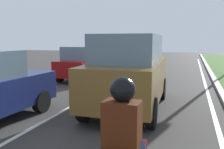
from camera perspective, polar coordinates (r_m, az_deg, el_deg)
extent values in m
plane|color=#383533|center=(12.63, 4.73, -1.49)|extent=(60.00, 60.00, 0.00)
cube|color=silver|center=(12.81, 1.69, -1.32)|extent=(0.12, 32.00, 0.01)
cube|color=silver|center=(12.31, 21.26, -2.28)|extent=(0.12, 32.00, 0.01)
cube|color=#9E9B93|center=(12.33, 23.59, -2.11)|extent=(0.24, 48.00, 0.12)
cube|color=brown|center=(7.44, 4.26, -1.08)|extent=(2.05, 4.56, 1.10)
cube|color=slate|center=(7.20, 4.08, 6.22)|extent=(1.79, 2.75, 0.80)
cylinder|color=black|center=(9.20, 0.92, -2.72)|extent=(0.24, 0.77, 0.76)
cylinder|color=black|center=(8.91, 11.84, -3.27)|extent=(0.24, 0.77, 0.76)
cylinder|color=black|center=(6.39, -6.54, -7.73)|extent=(0.24, 0.77, 0.76)
cylinder|color=black|center=(5.95, 9.36, -9.00)|extent=(0.24, 0.77, 0.76)
cylinder|color=black|center=(7.44, -16.37, -6.19)|extent=(0.24, 0.65, 0.64)
cube|color=maroon|center=(13.05, -6.63, 1.90)|extent=(1.76, 3.75, 0.80)
cube|color=slate|center=(12.77, -7.19, 5.08)|extent=(1.54, 1.95, 0.68)
cylinder|color=black|center=(14.55, -7.02, 0.96)|extent=(0.24, 0.61, 0.60)
cylinder|color=black|center=(13.93, -1.49, 0.70)|extent=(0.24, 0.61, 0.60)
cylinder|color=black|center=(12.39, -12.34, -0.44)|extent=(0.24, 0.61, 0.60)
cylinder|color=black|center=(11.65, -6.07, -0.84)|extent=(0.24, 0.61, 0.60)
ellipsoid|color=#590A0A|center=(3.19, 4.53, -16.47)|extent=(0.29, 0.51, 0.24)
cube|color=#4C1E0C|center=(2.69, 2.37, -12.52)|extent=(0.41, 0.27, 0.60)
sphere|color=black|center=(2.60, 2.62, -3.61)|extent=(0.28, 0.28, 0.28)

